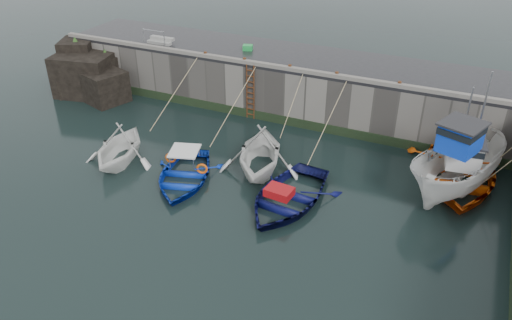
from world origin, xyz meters
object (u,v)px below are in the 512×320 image
at_px(boat_near_blue, 184,180).
at_px(boat_near_navy, 287,202).
at_px(boat_near_white, 121,161).
at_px(bollard_a, 205,54).
at_px(bollard_e, 399,84).
at_px(boat_near_blacktrim, 260,169).
at_px(bollard_b, 245,60).
at_px(boat_far_white, 458,169).
at_px(bollard_c, 290,67).
at_px(boat_far_orange, 458,170).
at_px(ladder, 250,92).
at_px(bollard_d, 337,74).
at_px(fish_crate, 248,48).

distance_m(boat_near_blue, boat_near_navy, 5.03).
distance_m(boat_near_white, bollard_a, 8.21).
bearing_deg(bollard_e, boat_near_white, -147.35).
bearing_deg(bollard_e, boat_near_blacktrim, -133.91).
bearing_deg(boat_near_navy, boat_near_blue, -170.72).
xyz_separation_m(boat_near_blue, bollard_a, (-3.05, 7.66, 3.30)).
height_order(boat_near_white, boat_near_blacktrim, boat_near_blacktrim).
distance_m(boat_near_white, bollard_b, 8.77).
bearing_deg(boat_near_blue, boat_far_white, 2.90).
bearing_deg(boat_near_navy, bollard_c, 116.59).
bearing_deg(boat_far_orange, bollard_c, 159.19).
height_order(ladder, boat_near_navy, ladder).
distance_m(ladder, boat_far_white, 11.88).
height_order(boat_far_orange, bollard_c, boat_far_orange).
xyz_separation_m(boat_near_navy, bollard_b, (-5.57, 7.29, 3.30)).
height_order(boat_near_blacktrim, bollard_d, bollard_d).
distance_m(boat_near_blue, boat_far_orange, 12.68).
bearing_deg(bollard_c, bollard_b, 180.00).
bearing_deg(ladder, bollard_c, 8.67).
height_order(boat_near_blue, bollard_a, bollard_a).
bearing_deg(boat_near_navy, boat_far_white, 36.77).
height_order(ladder, boat_near_blacktrim, ladder).
height_order(boat_near_navy, bollard_a, bollard_a).
distance_m(ladder, boat_near_blacktrim, 5.98).
xyz_separation_m(bollard_d, bollard_e, (3.20, 0.00, 0.00)).
height_order(bollard_c, bollard_e, same).
bearing_deg(bollard_b, boat_near_white, -113.00).
distance_m(boat_near_blue, boat_near_blacktrim, 3.66).
xyz_separation_m(ladder, bollard_b, (-0.50, 0.34, 1.71)).
distance_m(boat_near_white, boat_near_blue, 3.73).
xyz_separation_m(boat_near_white, boat_near_blacktrim, (6.55, 2.15, 0.00)).
relative_size(boat_far_orange, fish_crate, 13.33).
relative_size(ladder, bollard_b, 11.43).
bearing_deg(bollard_d, bollard_b, 180.00).
bearing_deg(bollard_d, boat_near_blue, -121.79).
height_order(boat_near_white, boat_far_orange, boat_far_orange).
bearing_deg(boat_near_white, boat_far_orange, 5.06).
bearing_deg(bollard_d, boat_far_white, -26.54).
distance_m(boat_near_white, boat_near_blacktrim, 6.89).
bearing_deg(bollard_d, boat_near_white, -138.56).
xyz_separation_m(fish_crate, bollard_d, (6.11, -2.09, -0.01)).
distance_m(boat_far_orange, bollard_b, 12.54).
relative_size(boat_near_white, bollard_d, 15.17).
relative_size(boat_near_white, bollard_e, 15.17).
bearing_deg(bollard_b, boat_near_navy, -52.63).
height_order(ladder, bollard_e, bollard_e).
xyz_separation_m(boat_near_navy, bollard_c, (-2.87, 7.29, 3.30)).
relative_size(bollard_b, bollard_e, 1.00).
bearing_deg(boat_near_blue, fish_crate, 80.15).
height_order(boat_near_blacktrim, boat_near_navy, boat_near_blacktrim).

